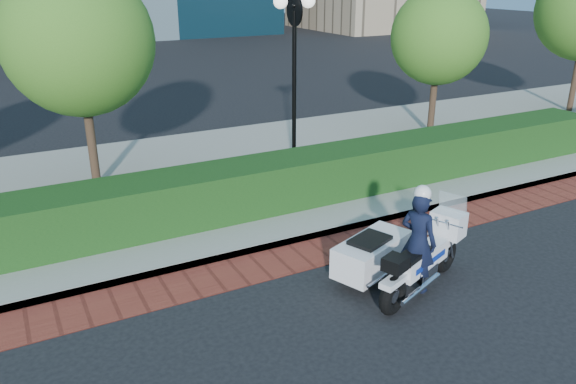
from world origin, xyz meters
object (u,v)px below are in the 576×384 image
police_motorcycle (401,251)px  tree_b (78,41)px  tree_c (439,37)px  lamppost (294,58)px

police_motorcycle → tree_b: bearing=96.8°
tree_b → tree_c: size_ratio=1.14×
tree_b → police_motorcycle: 8.03m
lamppost → tree_b: (-4.50, 1.30, 0.48)m
lamppost → tree_b: 4.71m
lamppost → tree_c: tree_c is taller
lamppost → tree_c: size_ratio=0.98×
tree_c → police_motorcycle: size_ratio=1.81×
lamppost → police_motorcycle: 5.90m
lamppost → police_motorcycle: size_ratio=1.77×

